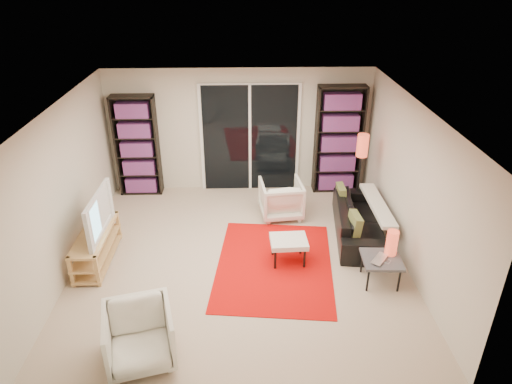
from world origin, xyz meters
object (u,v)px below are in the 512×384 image
bookshelf_right (339,140)px  floor_lamp (362,153)px  armchair_back (281,199)px  tv_stand (97,246)px  sofa (359,220)px  armchair_front (139,336)px  side_table (382,261)px  bookshelf_left (137,146)px  ottoman (289,242)px

bookshelf_right → floor_lamp: bookshelf_right is taller
floor_lamp → armchair_back: bearing=-173.9°
tv_stand → sofa: bearing=8.5°
bookshelf_right → tv_stand: 4.76m
bookshelf_right → tv_stand: bearing=-150.4°
armchair_front → floor_lamp: 4.81m
armchair_front → side_table: bearing=8.7°
bookshelf_left → sofa: size_ratio=1.02×
ottoman → side_table: 1.37m
armchair_back → side_table: (1.26, -1.95, 0.02)m
bookshelf_right → armchair_back: bookshelf_right is taller
armchair_back → bookshelf_right: bearing=-145.4°
sofa → armchair_front: 4.07m
bookshelf_left → ottoman: bearing=-42.2°
tv_stand → bookshelf_right: bearing=29.6°
bookshelf_right → bookshelf_left: bearing=180.0°
bookshelf_left → floor_lamp: 4.17m
side_table → floor_lamp: floor_lamp is taller
bookshelf_right → sofa: bookshelf_right is taller
tv_stand → armchair_front: armchair_front is taller
armchair_back → side_table: 2.33m
bookshelf_left → sofa: bookshelf_left is taller
sofa → armchair_back: bearing=68.3°
bookshelf_right → sofa: bearing=-87.2°
tv_stand → sofa: 4.22m
tv_stand → floor_lamp: 4.64m
side_table → armchair_back: bearing=122.9°
armchair_front → bookshelf_left: bearing=86.3°
bookshelf_left → ottoman: (2.68, -2.43, -0.63)m
sofa → side_table: (0.01, -1.27, 0.08)m
armchair_back → floor_lamp: 1.62m
armchair_front → side_table: size_ratio=1.36×
bookshelf_left → bookshelf_right: size_ratio=0.93×
bookshelf_left → armchair_front: (0.81, -4.30, -0.62)m
bookshelf_right → armchair_front: bearing=-125.3°
bookshelf_left → ottoman: 3.67m
bookshelf_left → bookshelf_right: (3.85, -0.00, 0.07)m
sofa → armchair_front: (-3.12, -2.60, 0.07)m
tv_stand → armchair_back: bearing=24.2°
bookshelf_right → tv_stand: size_ratio=1.59×
bookshelf_left → bookshelf_right: bearing=-0.0°
armchair_front → floor_lamp: (3.27, 3.44, 0.78)m
bookshelf_left → tv_stand: size_ratio=1.47×
sofa → armchair_front: bearing=136.6°
tv_stand → armchair_front: 2.24m
armchair_back → ottoman: size_ratio=1.30×
ottoman → floor_lamp: size_ratio=0.39×
ottoman → side_table: bearing=-22.9°
bookshelf_right → floor_lamp: bearing=-75.0°
side_table → bookshelf_left: bearing=143.1°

